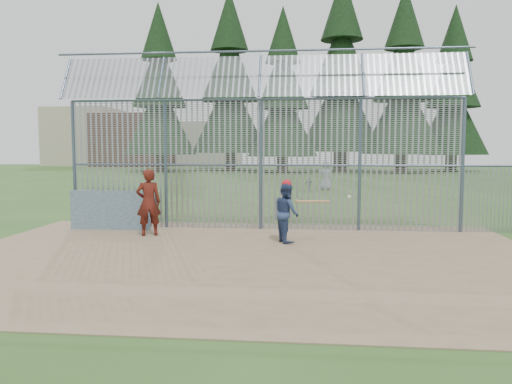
# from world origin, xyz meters

# --- Properties ---
(ground) EXTENTS (120.00, 120.00, 0.00)m
(ground) POSITION_xyz_m (0.00, 0.00, 0.00)
(ground) COLOR #2D511E
(ground) RESTS_ON ground
(dirt_infield) EXTENTS (14.00, 10.00, 0.02)m
(dirt_infield) POSITION_xyz_m (0.00, -0.50, 0.01)
(dirt_infield) COLOR #756047
(dirt_infield) RESTS_ON ground
(dugout_wall) EXTENTS (2.50, 0.12, 1.20)m
(dugout_wall) POSITION_xyz_m (-4.60, 2.90, 0.62)
(dugout_wall) COLOR #38566B
(dugout_wall) RESTS_ON dirt_infield
(batter) EXTENTS (0.85, 0.94, 1.57)m
(batter) POSITION_xyz_m (0.88, 1.40, 0.81)
(batter) COLOR navy
(batter) RESTS_ON dirt_infield
(onlooker) EXTENTS (0.82, 0.69, 1.91)m
(onlooker) POSITION_xyz_m (-3.08, 1.98, 0.98)
(onlooker) COLOR maroon
(onlooker) RESTS_ON dirt_infield
(bg_kid_standing) EXTENTS (0.85, 0.55, 1.74)m
(bg_kid_standing) POSITION_xyz_m (2.56, 17.82, 0.87)
(bg_kid_standing) COLOR gray
(bg_kid_standing) RESTS_ON ground
(bg_kid_seated) EXTENTS (0.55, 0.53, 0.92)m
(bg_kid_seated) POSITION_xyz_m (1.57, 16.43, 0.46)
(bg_kid_seated) COLOR slate
(bg_kid_seated) RESTS_ON ground
(batting_gear) EXTENTS (1.82, 0.38, 0.61)m
(batting_gear) POSITION_xyz_m (1.07, 1.37, 1.47)
(batting_gear) COLOR red
(batting_gear) RESTS_ON ground
(trash_can) EXTENTS (0.56, 0.56, 0.82)m
(trash_can) POSITION_xyz_m (0.50, 5.92, 0.38)
(trash_can) COLOR gray
(trash_can) RESTS_ON ground
(bleacher) EXTENTS (3.00, 0.95, 0.72)m
(bleacher) POSITION_xyz_m (-6.18, 7.89, 0.41)
(bleacher) COLOR slate
(bleacher) RESTS_ON ground
(backstop_fence) EXTENTS (20.09, 0.81, 5.30)m
(backstop_fence) POSITION_xyz_m (1.81, 3.43, 2.36)
(backstop_fence) COLOR #47566B
(backstop_fence) RESTS_ON ground
(conifer_row) EXTENTS (38.48, 12.26, 20.20)m
(conifer_row) POSITION_xyz_m (1.93, 41.51, 10.83)
(conifer_row) COLOR #332319
(conifer_row) RESTS_ON ground
(distant_buildings) EXTENTS (26.50, 10.50, 8.00)m
(distant_buildings) POSITION_xyz_m (-23.18, 56.49, 3.60)
(distant_buildings) COLOR brown
(distant_buildings) RESTS_ON ground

